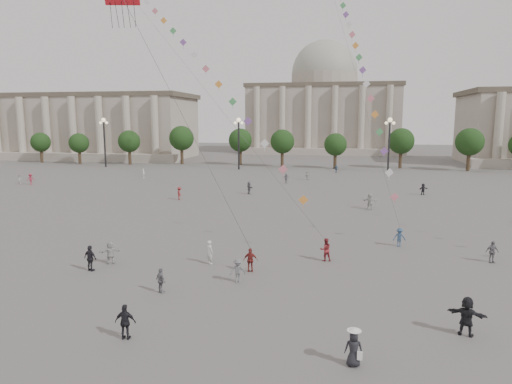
# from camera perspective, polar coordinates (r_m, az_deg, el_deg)

# --- Properties ---
(ground) EXTENTS (360.00, 360.00, 0.00)m
(ground) POSITION_cam_1_polar(r_m,az_deg,el_deg) (25.13, -3.39, -14.84)
(ground) COLOR #54514F
(ground) RESTS_ON ground
(hall_west) EXTENTS (84.00, 26.22, 17.20)m
(hall_west) POSITION_cam_1_polar(r_m,az_deg,el_deg) (141.41, -24.57, 7.46)
(hall_west) COLOR gray
(hall_west) RESTS_ON ground
(hall_central) EXTENTS (48.30, 34.30, 35.50)m
(hall_central) POSITION_cam_1_polar(r_m,az_deg,el_deg) (151.69, 8.42, 10.41)
(hall_central) COLOR gray
(hall_central) RESTS_ON ground
(tree_row) EXTENTS (137.12, 5.12, 8.00)m
(tree_row) POSITION_cam_1_polar(r_m,az_deg,el_deg) (100.58, 7.25, 6.18)
(tree_row) COLOR #35281A
(tree_row) RESTS_ON ground
(lamp_post_far_west) EXTENTS (2.00, 0.90, 10.65)m
(lamp_post_far_west) POSITION_cam_1_polar(r_m,az_deg,el_deg) (105.28, -18.46, 6.99)
(lamp_post_far_west) COLOR #262628
(lamp_post_far_west) RESTS_ON ground
(lamp_post_mid_west) EXTENTS (2.00, 0.90, 10.65)m
(lamp_post_mid_west) POSITION_cam_1_polar(r_m,az_deg,el_deg) (94.61, -2.18, 7.26)
(lamp_post_mid_west) COLOR #262628
(lamp_post_mid_west) RESTS_ON ground
(lamp_post_mid_east) EXTENTS (2.00, 0.90, 10.65)m
(lamp_post_mid_east) POSITION_cam_1_polar(r_m,az_deg,el_deg) (92.84, 16.34, 6.88)
(lamp_post_mid_east) COLOR #262628
(lamp_post_mid_east) RESTS_ON ground
(person_crowd_0) EXTENTS (0.96, 0.71, 1.51)m
(person_crowd_0) POSITION_cam_1_polar(r_m,az_deg,el_deg) (90.80, 9.98, 2.89)
(person_crowd_0) COLOR #335574
(person_crowd_0) RESTS_ON ground
(person_crowd_1) EXTENTS (0.92, 0.94, 1.53)m
(person_crowd_1) POSITION_cam_1_polar(r_m,az_deg,el_deg) (82.51, -27.41, 1.43)
(person_crowd_1) COLOR silver
(person_crowd_1) RESTS_ON ground
(person_crowd_2) EXTENTS (1.32, 1.25, 1.79)m
(person_crowd_2) POSITION_cam_1_polar(r_m,az_deg,el_deg) (80.74, -26.34, 1.45)
(person_crowd_2) COLOR #9F2B41
(person_crowd_2) RESTS_ON ground
(person_crowd_3) EXTENTS (1.86, 1.10, 1.91)m
(person_crowd_3) POSITION_cam_1_polar(r_m,az_deg,el_deg) (24.49, 24.84, -13.91)
(person_crowd_3) COLOR black
(person_crowd_3) RESTS_ON ground
(person_crowd_4) EXTENTS (1.24, 1.38, 1.53)m
(person_crowd_4) POSITION_cam_1_polar(r_m,az_deg,el_deg) (79.02, 6.42, 2.09)
(person_crowd_4) COLOR beige
(person_crowd_4) RESTS_ON ground
(person_crowd_6) EXTENTS (1.12, 0.83, 1.55)m
(person_crowd_6) POSITION_cam_1_polar(r_m,az_deg,el_deg) (29.11, -2.28, -9.79)
(person_crowd_6) COLOR slate
(person_crowd_6) RESTS_ON ground
(person_crowd_7) EXTENTS (1.80, 0.82, 1.87)m
(person_crowd_7) POSITION_cam_1_polar(r_m,az_deg,el_deg) (53.96, 14.05, -1.13)
(person_crowd_7) COLOR beige
(person_crowd_7) RESTS_ON ground
(person_crowd_9) EXTENTS (1.50, 1.15, 1.59)m
(person_crowd_9) POSITION_cam_1_polar(r_m,az_deg,el_deg) (66.52, 20.16, 0.33)
(person_crowd_9) COLOR black
(person_crowd_9) RESTS_ON ground
(person_crowd_10) EXTENTS (0.51, 0.66, 1.62)m
(person_crowd_10) POSITION_cam_1_polar(r_m,az_deg,el_deg) (83.52, -13.86, 2.28)
(person_crowd_10) COLOR white
(person_crowd_10) RESTS_ON ground
(person_crowd_12) EXTENTS (1.38, 1.61, 1.75)m
(person_crowd_12) POSITION_cam_1_polar(r_m,az_deg,el_deg) (63.27, -0.85, 0.54)
(person_crowd_12) COLOR slate
(person_crowd_12) RESTS_ON ground
(person_crowd_13) EXTENTS (0.73, 0.73, 1.71)m
(person_crowd_13) POSITION_cam_1_polar(r_m,az_deg,el_deg) (32.88, -5.79, -7.48)
(person_crowd_13) COLOR silver
(person_crowd_13) RESTS_ON ground
(person_crowd_16) EXTENTS (0.97, 0.48, 1.59)m
(person_crowd_16) POSITION_cam_1_polar(r_m,az_deg,el_deg) (74.23, 3.77, 1.71)
(person_crowd_16) COLOR slate
(person_crowd_16) RESTS_ON ground
(person_crowd_17) EXTENTS (1.12, 1.23, 1.66)m
(person_crowd_17) POSITION_cam_1_polar(r_m,az_deg,el_deg) (59.50, -9.55, -0.17)
(person_crowd_17) COLOR maroon
(person_crowd_17) RESTS_ON ground
(person_crowd_18) EXTENTS (1.56, 1.20, 1.65)m
(person_crowd_18) POSITION_cam_1_polar(r_m,az_deg,el_deg) (34.36, -17.76, -7.20)
(person_crowd_18) COLOR #B6B7B3
(person_crowd_18) RESTS_ON ground
(person_crowd_20) EXTENTS (1.00, 0.60, 1.60)m
(person_crowd_20) POSITION_cam_1_polar(r_m,az_deg,el_deg) (37.07, 27.42, -6.66)
(person_crowd_20) COLOR slate
(person_crowd_20) RESTS_ON ground
(tourist_0) EXTENTS (1.00, 0.51, 1.63)m
(tourist_0) POSITION_cam_1_polar(r_m,az_deg,el_deg) (31.05, -0.69, -8.50)
(tourist_0) COLOR maroon
(tourist_0) RESTS_ON ground
(tourist_1) EXTENTS (1.12, 0.71, 1.78)m
(tourist_1) POSITION_cam_1_polar(r_m,az_deg,el_deg) (33.15, -20.00, -7.79)
(tourist_1) COLOR black
(tourist_1) RESTS_ON ground
(tourist_3) EXTENTS (0.93, 0.81, 1.51)m
(tourist_3) POSITION_cam_1_polar(r_m,az_deg,el_deg) (28.03, -11.80, -10.78)
(tourist_3) COLOR slate
(tourist_3) RESTS_ON ground
(tourist_4) EXTENTS (1.02, 0.49, 1.70)m
(tourist_4) POSITION_cam_1_polar(r_m,az_deg,el_deg) (22.87, -16.01, -15.35)
(tourist_4) COLOR black
(tourist_4) RESTS_ON ground
(kite_flyer_0) EXTENTS (0.98, 0.86, 1.69)m
(kite_flyer_0) POSITION_cam_1_polar(r_m,az_deg,el_deg) (33.74, 8.69, -7.12)
(kite_flyer_0) COLOR maroon
(kite_flyer_0) RESTS_ON ground
(kite_flyer_1) EXTENTS (1.03, 0.63, 1.53)m
(kite_flyer_1) POSITION_cam_1_polar(r_m,az_deg,el_deg) (38.83, 17.49, -5.42)
(kite_flyer_1) COLOR navy
(kite_flyer_1) RESTS_ON ground
(hat_person) EXTENTS (0.78, 0.60, 1.69)m
(hat_person) POSITION_cam_1_polar(r_m,az_deg,el_deg) (20.37, 12.12, -18.44)
(hat_person) COLOR black
(hat_person) RESTS_ON ground
(dragon_kite) EXTENTS (5.18, 0.97, 18.18)m
(dragon_kite) POSITION_cam_1_polar(r_m,az_deg,el_deg) (32.17, -16.19, 21.00)
(dragon_kite) COLOR red
(dragon_kite) RESTS_ON ground
(kite_train_west) EXTENTS (38.80, 39.53, 67.88)m
(kite_train_west) POSITION_cam_1_polar(r_m,az_deg,el_deg) (59.16, -11.93, 20.14)
(kite_train_west) COLOR #3F3F3F
(kite_train_west) RESTS_ON ground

